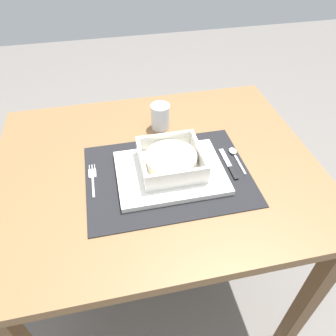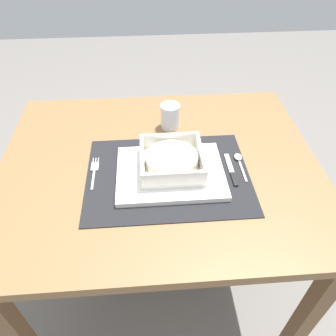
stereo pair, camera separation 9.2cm
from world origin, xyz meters
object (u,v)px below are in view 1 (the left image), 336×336
(dining_table, at_px, (158,187))
(butter_knife, at_px, (229,166))
(spoon, at_px, (235,154))
(drinking_glass, at_px, (160,117))
(fork, at_px, (93,178))
(porridge_bowl, at_px, (171,161))

(dining_table, relative_size, butter_knife, 7.04)
(spoon, relative_size, drinking_glass, 1.38)
(fork, distance_m, spoon, 0.44)
(dining_table, bearing_deg, drinking_glass, 75.63)
(dining_table, xyz_separation_m, porridge_bowl, (0.03, -0.04, 0.14))
(fork, relative_size, butter_knife, 0.97)
(dining_table, bearing_deg, spoon, -3.75)
(dining_table, height_order, butter_knife, butter_knife)
(porridge_bowl, xyz_separation_m, butter_knife, (0.18, -0.02, -0.04))
(spoon, distance_m, drinking_glass, 0.28)
(porridge_bowl, xyz_separation_m, spoon, (0.21, 0.02, -0.03))
(dining_table, height_order, porridge_bowl, porridge_bowl)
(dining_table, distance_m, fork, 0.22)
(porridge_bowl, distance_m, fork, 0.23)
(butter_knife, bearing_deg, dining_table, 167.01)
(butter_knife, bearing_deg, spoon, 55.83)
(porridge_bowl, height_order, spoon, porridge_bowl)
(drinking_glass, bearing_deg, dining_table, -104.37)
(dining_table, relative_size, fork, 7.23)
(butter_knife, bearing_deg, drinking_glass, 126.24)
(butter_knife, distance_m, drinking_glass, 0.30)
(dining_table, distance_m, butter_knife, 0.24)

